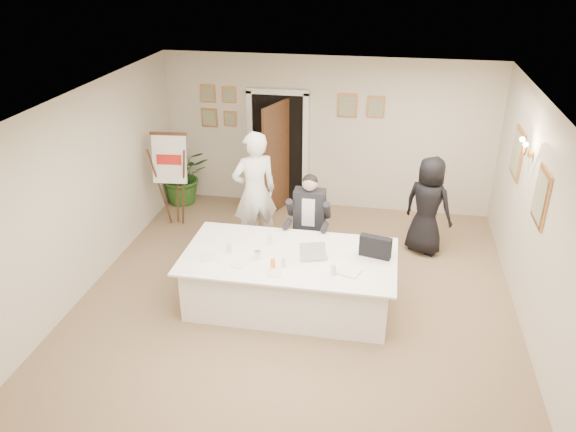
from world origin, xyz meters
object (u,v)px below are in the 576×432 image
at_px(potted_palm, 183,175).
at_px(steel_jug, 258,255).
at_px(laptop_bag, 375,247).
at_px(seated_man, 309,221).
at_px(laptop, 314,247).
at_px(flip_chart, 173,184).
at_px(standing_man, 255,192).
at_px(oj_glass, 273,264).
at_px(paper_stack, 347,271).
at_px(standing_woman, 428,206).
at_px(conference_table, 289,280).

xyz_separation_m(potted_palm, steel_jug, (2.21, -3.16, 0.27)).
height_order(laptop_bag, steel_jug, laptop_bag).
xyz_separation_m(seated_man, laptop, (0.23, -1.09, 0.17)).
xyz_separation_m(flip_chart, standing_man, (1.59, -0.58, 0.22)).
bearing_deg(potted_palm, oj_glass, -53.90).
distance_m(standing_man, laptop_bag, 2.34).
relative_size(flip_chart, steel_jug, 15.22).
distance_m(seated_man, paper_stack, 1.59).
height_order(laptop_bag, oj_glass, laptop_bag).
xyz_separation_m(standing_woman, potted_palm, (-4.48, 1.12, -0.24)).
height_order(conference_table, laptop, laptop).
xyz_separation_m(conference_table, laptop_bag, (1.12, 0.17, 0.53)).
height_order(standing_woman, laptop, standing_woman).
bearing_deg(seated_man, standing_man, 162.39).
relative_size(potted_palm, oj_glass, 8.62).
xyz_separation_m(seated_man, oj_glass, (-0.24, -1.50, 0.09)).
bearing_deg(standing_man, conference_table, 86.53).
xyz_separation_m(laptop_bag, paper_stack, (-0.33, -0.46, -0.13)).
distance_m(laptop_bag, steel_jug, 1.55).
distance_m(laptop, oj_glass, 0.63).
xyz_separation_m(laptop, paper_stack, (0.47, -0.33, -0.12)).
xyz_separation_m(standing_man, standing_woman, (2.70, 0.40, -0.19)).
xyz_separation_m(paper_stack, oj_glass, (-0.94, -0.07, 0.05)).
bearing_deg(steel_jug, paper_stack, -6.32).
xyz_separation_m(standing_woman, paper_stack, (-1.09, -2.17, -0.01)).
bearing_deg(standing_man, laptop_bag, 113.51).
distance_m(potted_palm, paper_stack, 4.73).
bearing_deg(potted_palm, seated_man, -34.71).
bearing_deg(paper_stack, standing_woman, 63.34).
distance_m(flip_chart, laptop_bag, 4.01).
bearing_deg(oj_glass, laptop_bag, 22.95).
bearing_deg(laptop_bag, paper_stack, -112.13).
distance_m(conference_table, standing_man, 1.79).
bearing_deg(standing_man, laptop, 95.98).
relative_size(oj_glass, steel_jug, 1.18).
bearing_deg(paper_stack, steel_jug, 173.68).
xyz_separation_m(standing_man, laptop_bag, (1.94, -1.30, -0.07)).
distance_m(standing_man, steel_jug, 1.70).
bearing_deg(standing_woman, oj_glass, 76.46).
distance_m(flip_chart, laptop, 3.40).
distance_m(standing_woman, oj_glass, 3.02).
relative_size(potted_palm, paper_stack, 3.39).
xyz_separation_m(laptop_bag, steel_jug, (-1.52, -0.33, -0.09)).
relative_size(laptop, paper_stack, 1.09).
bearing_deg(laptop_bag, standing_woman, 79.62).
xyz_separation_m(seated_man, standing_man, (-0.92, 0.34, 0.25)).
xyz_separation_m(seated_man, potted_palm, (-2.69, 1.87, -0.18)).
bearing_deg(seated_man, laptop_bag, -40.15).
xyz_separation_m(conference_table, laptop, (0.32, 0.04, 0.52)).
bearing_deg(potted_palm, steel_jug, -55.07).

